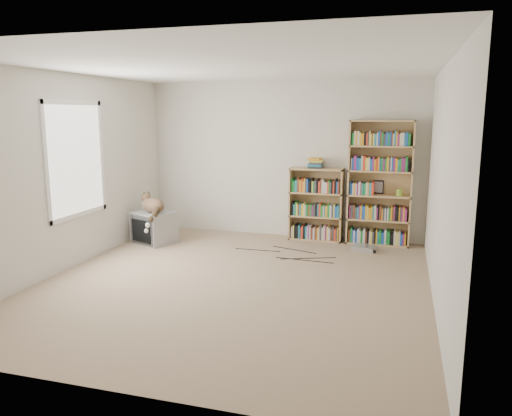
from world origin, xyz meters
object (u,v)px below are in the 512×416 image
(bookcase_tall, at_px, (380,186))
(dvd_player, at_px, (365,248))
(bookcase_short, at_px, (316,207))
(crt_tv, at_px, (155,227))
(cat, at_px, (153,208))

(bookcase_tall, xyz_separation_m, dvd_player, (-0.15, -0.48, -0.86))
(bookcase_short, bearing_deg, crt_tv, -158.79)
(dvd_player, bearing_deg, bookcase_tall, 89.68)
(bookcase_short, xyz_separation_m, dvd_player, (0.81, -0.48, -0.49))
(crt_tv, bearing_deg, dvd_player, 29.50)
(crt_tv, height_order, cat, cat)
(crt_tv, distance_m, cat, 0.35)
(cat, height_order, dvd_player, cat)
(bookcase_short, bearing_deg, bookcase_tall, 0.01)
(dvd_player, bearing_deg, bookcase_short, 166.76)
(cat, height_order, bookcase_short, bookcase_short)
(bookcase_tall, distance_m, bookcase_short, 1.04)
(crt_tv, relative_size, cat, 1.06)
(bookcase_tall, xyz_separation_m, bookcase_short, (-0.97, -0.00, -0.37))
(bookcase_short, distance_m, dvd_player, 1.06)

